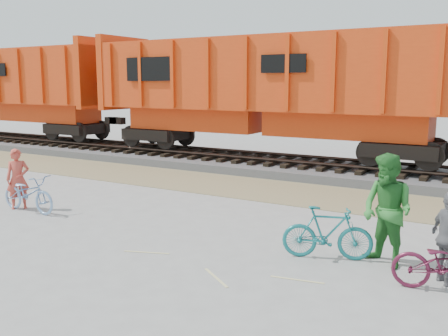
{
  "coord_description": "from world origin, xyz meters",
  "views": [
    {
      "loc": [
        4.92,
        -7.91,
        3.19
      ],
      "look_at": [
        -0.64,
        1.5,
        1.34
      ],
      "focal_mm": 40.0,
      "sensor_mm": 36.0,
      "label": 1
    }
  ],
  "objects": [
    {
      "name": "ballast_bed",
      "position": [
        0.0,
        9.0,
        0.15
      ],
      "size": [
        120.0,
        4.0,
        0.3
      ],
      "primitive_type": "cube",
      "color": "slate",
      "rests_on": "ground"
    },
    {
      "name": "track",
      "position": [
        0.0,
        9.0,
        0.47
      ],
      "size": [
        120.0,
        2.6,
        0.24
      ],
      "color": "black",
      "rests_on": "ballast_bed"
    },
    {
      "name": "person_solo",
      "position": [
        -6.03,
        0.21,
        0.78
      ],
      "size": [
        0.65,
        0.67,
        1.55
      ],
      "primitive_type": "imported",
      "rotation": [
        0.0,
        0.0,
        0.89
      ],
      "color": "#C24335",
      "rests_on": "ground"
    },
    {
      "name": "hopper_car_center",
      "position": [
        -3.28,
        9.0,
        3.01
      ],
      "size": [
        14.0,
        3.13,
        4.65
      ],
      "color": "black",
      "rests_on": "track"
    },
    {
      "name": "ground",
      "position": [
        0.0,
        0.0,
        0.0
      ],
      "size": [
        120.0,
        120.0,
        0.0
      ],
      "primitive_type": "plane",
      "color": "#9E9E99",
      "rests_on": "ground"
    },
    {
      "name": "bicycle_blue",
      "position": [
        -5.53,
        0.11,
        0.47
      ],
      "size": [
        1.81,
        0.65,
        0.95
      ],
      "primitive_type": "imported",
      "rotation": [
        0.0,
        0.0,
        1.56
      ],
      "color": "#82A9D7",
      "rests_on": "ground"
    },
    {
      "name": "person_man",
      "position": [
        3.08,
        0.83,
        1.0
      ],
      "size": [
        1.22,
        1.14,
        2.0
      ],
      "primitive_type": "imported",
      "rotation": [
        0.0,
        0.0,
        -0.51
      ],
      "color": "#2B782D",
      "rests_on": "ground"
    },
    {
      "name": "gravel_strip",
      "position": [
        0.0,
        5.5,
        0.01
      ],
      "size": [
        120.0,
        3.0,
        0.02
      ],
      "primitive_type": "cube",
      "color": "#908059",
      "rests_on": "ground"
    },
    {
      "name": "hopper_car_left",
      "position": [
        -18.28,
        9.0,
        3.01
      ],
      "size": [
        14.0,
        3.13,
        4.65
      ],
      "color": "black",
      "rests_on": "track"
    },
    {
      "name": "bicycle_teal",
      "position": [
        2.08,
        0.63,
        0.49
      ],
      "size": [
        1.7,
        0.97,
        0.99
      ],
      "primitive_type": "imported",
      "rotation": [
        0.0,
        0.0,
        1.9
      ],
      "color": "#187275",
      "rests_on": "ground"
    }
  ]
}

